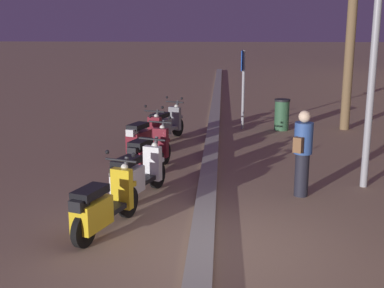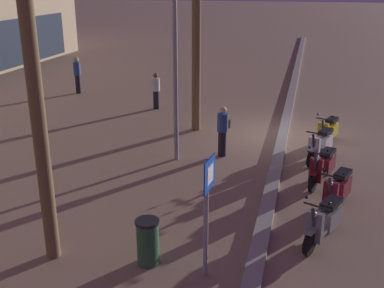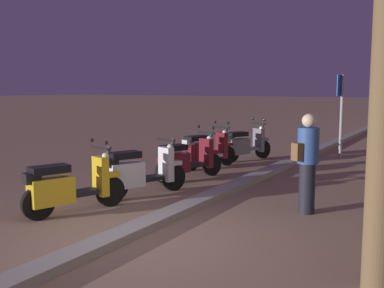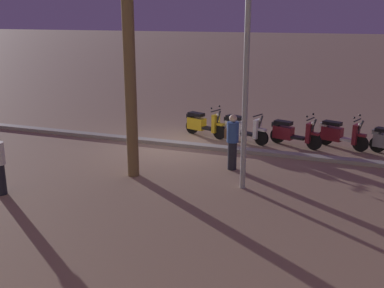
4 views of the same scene
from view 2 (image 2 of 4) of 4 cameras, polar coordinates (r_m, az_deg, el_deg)
name	(u,v)px [view 2 (image 2 of 4)]	position (r m, az deg, el deg)	size (l,w,h in m)	color
ground_plane	(278,135)	(17.14, 10.46, 1.06)	(200.00, 200.00, 0.00)	#93755B
curb_strip	(283,134)	(17.12, 11.02, 1.20)	(60.00, 0.36, 0.12)	gray
scooter_grey_second_in_line	(325,221)	(10.55, 15.87, -8.97)	(1.63, 0.87, 1.17)	black
scooter_maroon_last_in_row	(338,190)	(12.05, 17.33, -5.36)	(1.66, 0.82, 1.17)	black
scooter_maroon_far_back	(323,166)	(13.44, 15.69, -2.60)	(1.80, 0.83, 1.17)	black
scooter_white_mid_front	(321,145)	(15.06, 15.46, -0.10)	(1.76, 0.86, 1.04)	black
scooter_yellow_mid_centre	(328,131)	(16.53, 16.27, 1.53)	(1.73, 0.82, 1.17)	black
crossing_sign	(207,204)	(8.51, 1.86, -7.35)	(0.60, 0.14, 2.40)	#939399
pedestrian_strolling_near_curb	(156,90)	(20.20, -4.41, 6.54)	(0.34, 0.34, 1.55)	black
pedestrian_window_shopping	(223,130)	(14.68, 3.75, 1.71)	(0.45, 0.39, 1.62)	black
pedestrian_by_palm_tree	(77,74)	(23.59, -13.78, 8.25)	(0.34, 0.34, 1.76)	black
litter_bin	(148,241)	(9.40, -5.40, -11.72)	(0.48, 0.48, 0.95)	#2D5638
street_lamp	(175,5)	(13.67, -2.14, 16.50)	(0.36, 0.36, 7.72)	#939399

